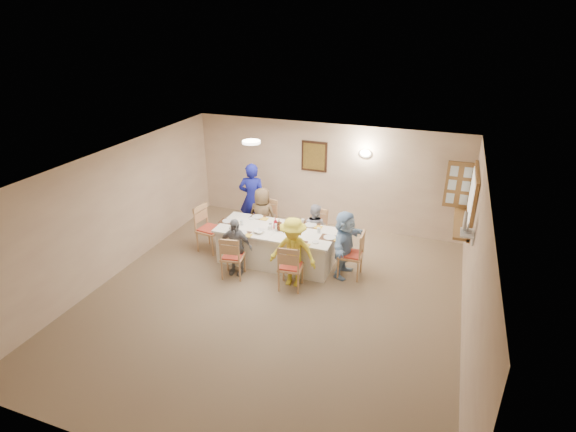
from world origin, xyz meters
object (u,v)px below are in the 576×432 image
(chair_front_right, at_px, (291,266))
(diner_back_left, at_px, (262,217))
(dining_table, at_px, (277,246))
(diner_right_end, at_px, (344,244))
(chair_right_end, at_px, (350,254))
(diner_front_right, at_px, (293,252))
(chair_back_left, at_px, (265,221))
(chair_back_right, at_px, (316,231))
(diner_back_right, at_px, (314,229))
(condiment_ketchup, at_px, (275,223))
(chair_front_left, at_px, (233,256))
(desk_fan, at_px, (467,225))
(caregiver, at_px, (252,199))
(diner_front_left, at_px, (235,247))
(chair_left_end, at_px, (210,229))
(serving_hatch, at_px, (473,200))

(chair_front_right, relative_size, diner_back_left, 0.71)
(dining_table, relative_size, diner_right_end, 1.78)
(chair_right_end, relative_size, diner_front_right, 0.70)
(chair_back_left, distance_m, chair_back_right, 1.20)
(dining_table, xyz_separation_m, diner_back_left, (-0.60, 0.68, 0.28))
(chair_back_left, relative_size, diner_front_right, 0.71)
(diner_back_right, distance_m, condiment_ketchup, 0.96)
(chair_front_left, bearing_deg, chair_front_right, 169.88)
(desk_fan, xyz_separation_m, chair_back_left, (-4.12, 1.05, -1.06))
(diner_back_left, height_order, diner_front_right, diner_front_right)
(dining_table, relative_size, chair_back_left, 2.47)
(dining_table, xyz_separation_m, chair_right_end, (1.55, 0.00, 0.11))
(desk_fan, distance_m, chair_front_right, 3.16)
(chair_right_end, bearing_deg, chair_back_left, -111.93)
(caregiver, bearing_deg, chair_right_end, 143.48)
(diner_back_right, bearing_deg, chair_back_left, 1.33)
(diner_back_left, relative_size, caregiver, 0.78)
(chair_back_right, bearing_deg, dining_table, -122.92)
(diner_front_left, xyz_separation_m, caregiver, (-0.45, 1.83, 0.26))
(diner_back_right, relative_size, diner_front_left, 0.95)
(diner_back_left, bearing_deg, chair_right_end, 162.86)
(chair_back_right, bearing_deg, chair_left_end, -155.64)
(chair_back_left, xyz_separation_m, diner_back_left, (0.00, -0.12, 0.17))
(desk_fan, height_order, diner_back_right, desk_fan)
(desk_fan, distance_m, condiment_ketchup, 3.62)
(chair_back_left, height_order, condiment_ketchup, condiment_ketchup)
(chair_front_right, distance_m, condiment_ketchup, 1.12)
(chair_right_end, bearing_deg, desk_fan, 81.12)
(diner_back_right, relative_size, caregiver, 0.66)
(chair_right_end, distance_m, diner_back_left, 2.26)
(condiment_ketchup, bearing_deg, diner_back_left, 131.18)
(chair_front_right, height_order, diner_right_end, diner_right_end)
(dining_table, relative_size, diner_front_right, 1.75)
(diner_back_left, xyz_separation_m, condiment_ketchup, (0.57, -0.65, 0.21))
(diner_back_left, height_order, diner_front_left, diner_back_left)
(chair_back_right, height_order, chair_front_right, chair_front_right)
(serving_hatch, bearing_deg, caregiver, 179.34)
(diner_back_right, height_order, caregiver, caregiver)
(chair_back_right, relative_size, chair_front_left, 1.01)
(desk_fan, bearing_deg, chair_back_left, 165.64)
(diner_front_right, height_order, diner_right_end, diner_front_right)
(chair_back_right, distance_m, chair_front_left, 2.00)
(chair_back_left, height_order, chair_left_end, chair_left_end)
(diner_back_left, relative_size, diner_back_right, 1.18)
(chair_left_end, distance_m, diner_back_left, 1.18)
(chair_left_end, distance_m, diner_front_left, 1.17)
(chair_left_end, relative_size, diner_front_left, 0.87)
(chair_front_left, xyz_separation_m, diner_right_end, (2.02, 0.80, 0.23))
(diner_front_right, bearing_deg, serving_hatch, 28.29)
(diner_front_left, relative_size, condiment_ketchup, 5.09)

